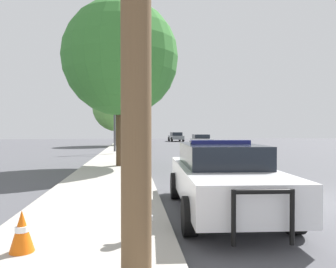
# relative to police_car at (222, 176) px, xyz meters

# --- Properties ---
(ground_plane) EXTENTS (110.00, 110.00, 0.00)m
(ground_plane) POSITION_rel_police_car_xyz_m (2.31, 0.92, -0.80)
(ground_plane) COLOR #4F4F54
(sidewalk_left) EXTENTS (3.00, 110.00, 0.13)m
(sidewalk_left) POSITION_rel_police_car_xyz_m (-2.79, 0.92, -0.73)
(sidewalk_left) COLOR #ADA89E
(sidewalk_left) RESTS_ON ground_plane
(police_car) EXTENTS (2.27, 5.10, 1.59)m
(police_car) POSITION_rel_police_car_xyz_m (0.00, 0.00, 0.00)
(police_car) COLOR white
(police_car) RESTS_ON ground_plane
(fire_hydrant) EXTENTS (0.49, 0.21, 0.69)m
(fire_hydrant) POSITION_rel_police_car_xyz_m (-1.90, -2.00, -0.30)
(fire_hydrant) COLOR #B7BCC1
(fire_hydrant) RESTS_ON sidewalk_left
(traffic_light) EXTENTS (3.14, 0.35, 5.34)m
(traffic_light) POSITION_rel_police_car_xyz_m (-2.14, 18.45, 3.05)
(traffic_light) COLOR #424247
(traffic_light) RESTS_ON sidewalk_left
(car_background_distant) EXTENTS (2.14, 4.24, 1.39)m
(car_background_distant) POSITION_rel_police_car_xyz_m (4.61, 42.18, -0.07)
(car_background_distant) COLOR slate
(car_background_distant) RESTS_ON ground_plane
(car_background_oncoming) EXTENTS (2.03, 4.16, 1.34)m
(car_background_oncoming) POSITION_rel_police_car_xyz_m (4.66, 24.25, -0.08)
(car_background_oncoming) COLOR #B7B7BC
(car_background_oncoming) RESTS_ON ground_plane
(tree_sidewalk_far) EXTENTS (5.40, 5.40, 6.88)m
(tree_sidewalk_far) POSITION_rel_police_car_xyz_m (-3.68, 29.68, 3.50)
(tree_sidewalk_far) COLOR brown
(tree_sidewalk_far) RESTS_ON sidewalk_left
(tree_sidewalk_near) EXTENTS (5.40, 5.40, 7.74)m
(tree_sidewalk_near) POSITION_rel_police_car_xyz_m (-2.52, 8.46, 4.36)
(tree_sidewalk_near) COLOR #4C3823
(tree_sidewalk_near) RESTS_ON sidewalk_left
(traffic_cone) EXTENTS (0.34, 0.34, 0.58)m
(traffic_cone) POSITION_rel_police_car_xyz_m (-3.50, -2.33, -0.37)
(traffic_cone) COLOR orange
(traffic_cone) RESTS_ON sidewalk_left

